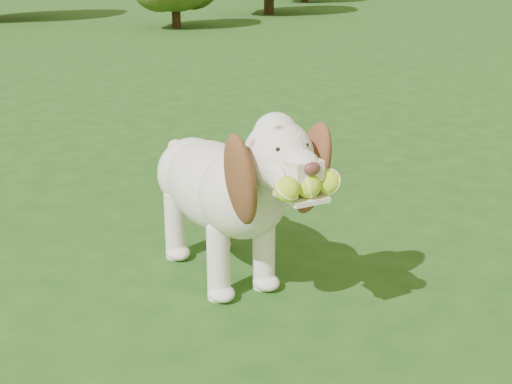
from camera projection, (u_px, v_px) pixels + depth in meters
ground at (273, 220)px, 3.97m from camera, size 80.00×80.00×0.00m
dog at (227, 185)px, 3.11m from camera, size 0.50×1.34×0.87m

